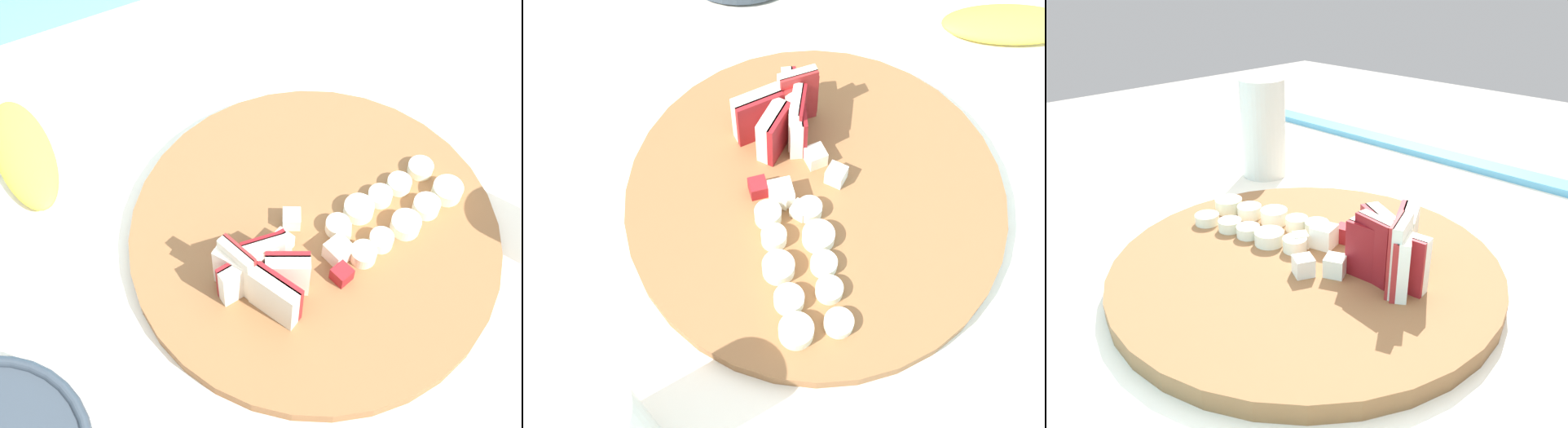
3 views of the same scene
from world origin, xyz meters
The scene contains 7 objects.
tiled_countertop centered at (0.00, 0.00, 0.46)m, with size 1.16×0.79×0.92m.
tile_backsplash centered at (0.00, 0.42, 0.67)m, with size 2.40×0.04×1.33m, color #4C8EB2.
cutting_board centered at (0.03, 0.01, 0.92)m, with size 0.36×0.36×0.02m, color brown.
apple_wedge_fan centered at (-0.05, -0.02, 0.95)m, with size 0.08×0.08×0.07m.
apple_dice_pile centered at (0.02, -0.01, 0.94)m, with size 0.08×0.09×0.02m.
banana_slice_rows centered at (0.11, -0.01, 0.93)m, with size 0.14×0.09×0.02m.
banana_peel centered at (-0.20, 0.22, 0.92)m, with size 0.15×0.06×0.02m, color gold.
Camera 1 is at (-0.18, -0.30, 1.56)m, focal length 52.33 mm.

